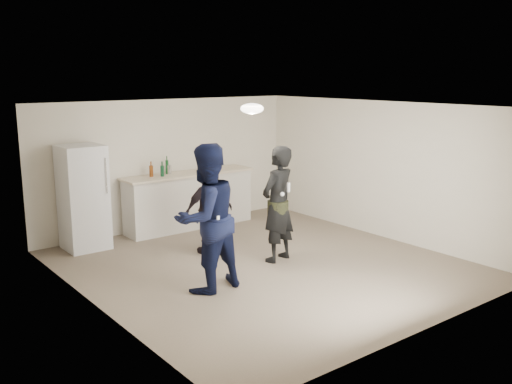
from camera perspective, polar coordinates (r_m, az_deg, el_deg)
floor at (r=9.13m, az=0.78°, el=-7.29°), size 6.00×6.00×0.00m
ceiling at (r=8.64m, az=0.82°, el=8.58°), size 6.00×6.00×0.00m
wall_back at (r=11.26m, az=-8.79°, el=2.80°), size 6.00×0.00×6.00m
wall_front at (r=6.78m, az=16.87°, el=-3.54°), size 6.00×0.00×6.00m
wall_left at (r=7.44m, az=-15.99°, el=-2.16°), size 0.00×6.00×6.00m
wall_right at (r=10.71m, az=12.38°, el=2.20°), size 0.00×6.00×6.00m
counter at (r=11.24m, az=-6.69°, el=-0.92°), size 2.60×0.56×1.05m
counter_top at (r=11.14m, az=-6.75°, el=1.82°), size 2.68×0.64×0.04m
fridge at (r=10.19m, az=-16.90°, el=-0.53°), size 0.70×0.70×1.80m
fridge_handle at (r=9.87m, az=-14.74°, el=1.59°), size 0.02×0.02×0.60m
ceiling_dome at (r=8.88m, az=-0.40°, el=8.35°), size 0.36×0.36×0.16m
shaker at (r=11.05m, az=-8.67°, el=2.24°), size 0.08×0.08×0.17m
man at (r=7.85m, az=-4.98°, el=-2.64°), size 1.09×0.90×2.07m
woman at (r=9.10m, az=2.21°, el=-1.22°), size 0.77×0.60×1.87m
camo_shorts at (r=9.12m, az=2.21°, el=-1.75°), size 0.34×0.34×0.28m
spectator at (r=9.54m, az=-4.72°, el=-1.90°), size 0.89×0.46×1.46m
remote_man at (r=7.62m, az=-3.84°, el=-2.93°), size 0.04×0.04×0.15m
nunchuk_man at (r=7.73m, az=-3.22°, el=-3.25°), size 0.07×0.07×0.07m
remote_woman at (r=8.85m, az=3.27°, el=0.47°), size 0.04×0.04×0.15m
nunchuk_woman at (r=8.83m, az=2.64°, el=-0.21°), size 0.07×0.07×0.07m
bottle_cluster at (r=11.03m, az=-8.23°, el=2.36°), size 1.39×0.25×0.27m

